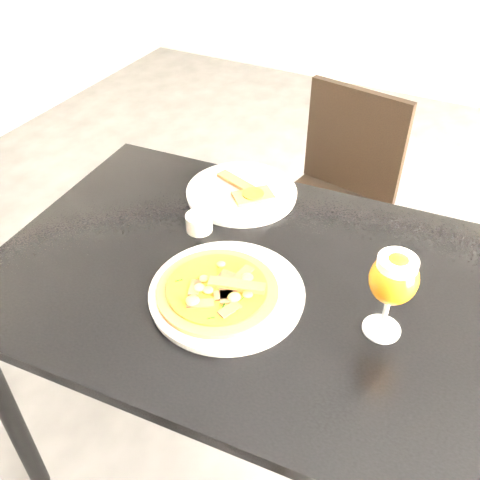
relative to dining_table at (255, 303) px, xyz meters
The scene contains 9 objects.
dining_table is the anchor object (origin of this frame).
chair_far 0.80m from the dining_table, 93.96° to the left, with size 0.45×0.45×0.84m.
plate_main 0.14m from the dining_table, 105.35° to the right, with size 0.33×0.33×0.02m, color silver.
pizza 0.16m from the dining_table, 110.41° to the right, with size 0.26×0.26×0.03m.
plate_second 0.33m from the dining_table, 122.43° to the left, with size 0.30×0.30×0.02m, color silver.
crust_scraps 0.33m from the dining_table, 119.78° to the left, with size 0.19×0.13×0.01m.
loose_crust 0.11m from the dining_table, 143.54° to the left, with size 0.12×0.03×0.01m, color brown.
sauce_cup 0.24m from the dining_table, 156.36° to the left, with size 0.07×0.07×0.04m.
beer_glass 0.38m from the dining_table, ahead, with size 0.09×0.09×0.19m.
Camera 1 is at (0.14, -0.70, 1.57)m, focal length 40.00 mm.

